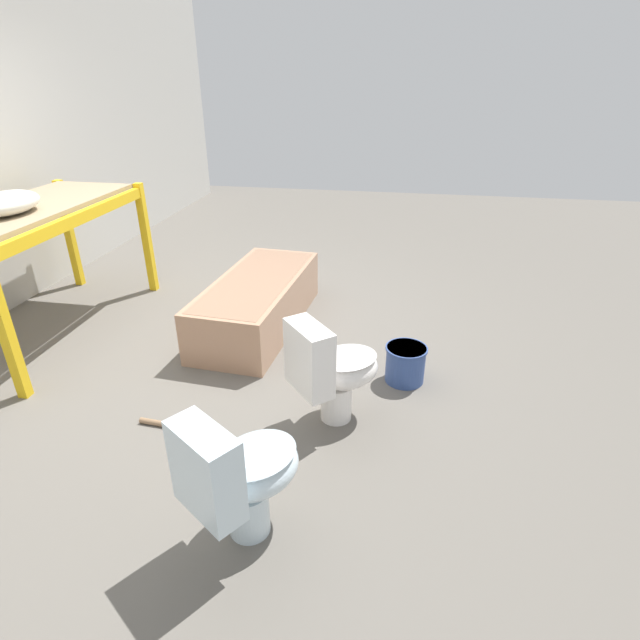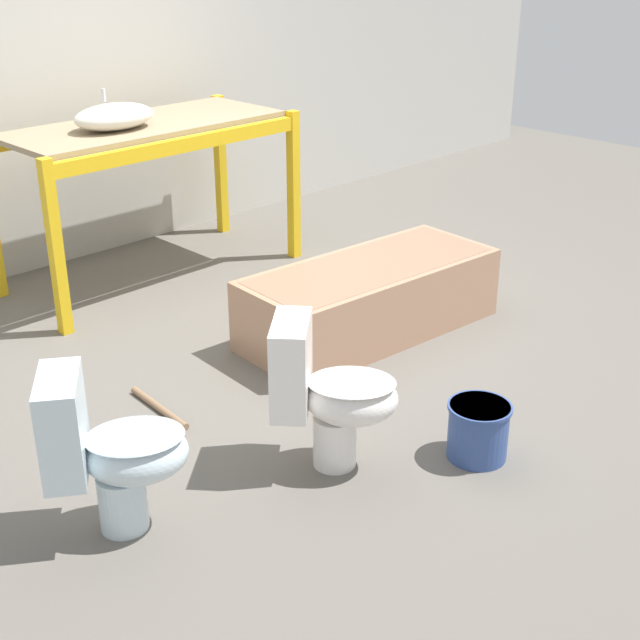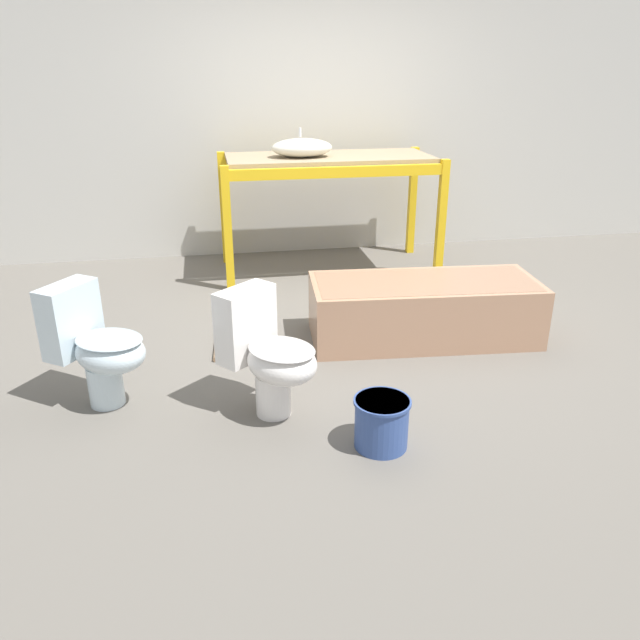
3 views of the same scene
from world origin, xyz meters
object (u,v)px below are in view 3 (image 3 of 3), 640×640
at_px(bathtub_main, 424,306).
at_px(toilet_near, 268,353).
at_px(sink_basin, 302,148).
at_px(toilet_far, 96,345).
at_px(bucket_white, 382,422).

distance_m(bathtub_main, toilet_near, 1.46).
xyz_separation_m(sink_basin, bathtub_main, (0.62, -1.64, -0.90)).
xyz_separation_m(toilet_near, toilet_far, (-0.95, 0.28, 0.00)).
distance_m(bathtub_main, bucket_white, 1.45).
bearing_deg(toilet_near, toilet_far, 122.80).
height_order(toilet_near, bucket_white, toilet_near).
bearing_deg(toilet_far, sink_basin, -0.12).
xyz_separation_m(toilet_far, bucket_white, (1.48, -0.72, -0.23)).
distance_m(sink_basin, bucket_white, 3.09).
distance_m(toilet_near, toilet_far, 0.99).
height_order(sink_basin, toilet_near, sink_basin).
bearing_deg(bucket_white, toilet_far, 154.00).
bearing_deg(bucket_white, sink_basin, 89.04).
height_order(sink_basin, toilet_far, sink_basin).
bearing_deg(bathtub_main, toilet_far, -161.00).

